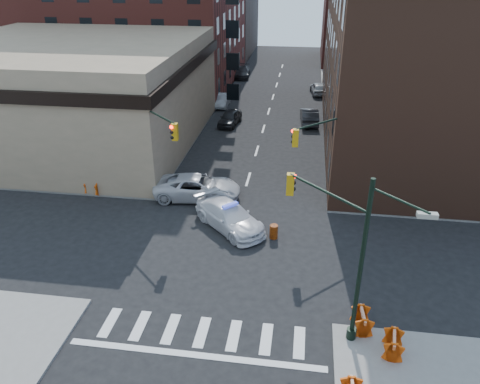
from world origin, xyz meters
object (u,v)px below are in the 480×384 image
(barrel_road, at_px, (274,232))
(barricade_se_a, at_px, (362,321))
(parked_car_wfar, at_px, (222,100))
(parked_car_enear, at_px, (309,116))
(barrel_bank, at_px, (176,195))
(pedestrian_a, at_px, (144,165))
(pedestrian_b, at_px, (101,174))
(police_car, at_px, (230,217))
(parked_car_wnear, at_px, (230,118))
(barricade_nw_a, at_px, (142,184))
(pickup, at_px, (197,187))

(barrel_road, distance_m, barricade_se_a, 8.84)
(parked_car_wfar, relative_size, barrel_road, 4.65)
(parked_car_wfar, relative_size, parked_car_enear, 0.87)
(parked_car_wfar, bearing_deg, barrel_bank, -88.29)
(barricade_se_a, bearing_deg, parked_car_wfar, 15.37)
(parked_car_enear, distance_m, barrel_road, 22.69)
(parked_car_wfar, height_order, pedestrian_a, pedestrian_a)
(pedestrian_b, xyz_separation_m, barricade_se_a, (18.01, -12.73, -0.47))
(police_car, relative_size, barrel_bank, 5.25)
(parked_car_wnear, relative_size, parked_car_wfar, 1.02)
(parked_car_wfar, xyz_separation_m, parked_car_enear, (10.01, -4.86, 0.10))
(pedestrian_a, relative_size, barrel_road, 1.73)
(police_car, bearing_deg, parked_car_wnear, 53.75)
(pedestrian_a, distance_m, barrel_road, 13.23)
(pedestrian_a, height_order, barricade_se_a, pedestrian_a)
(barricade_nw_a, bearing_deg, pedestrian_a, 104.17)
(parked_car_wfar, relative_size, barricade_nw_a, 3.37)
(pedestrian_a, bearing_deg, barrel_road, -27.01)
(parked_car_wfar, bearing_deg, parked_car_wnear, -73.81)
(barrel_bank, height_order, barricade_nw_a, barricade_nw_a)
(police_car, xyz_separation_m, parked_car_wfar, (-5.25, 26.66, -0.12))
(parked_car_enear, bearing_deg, barricade_se_a, 90.61)
(police_car, bearing_deg, parked_car_wfar, 55.60)
(barrel_bank, height_order, barricade_se_a, barricade_se_a)
(parked_car_wfar, bearing_deg, police_car, -79.41)
(parked_car_enear, bearing_deg, barrel_bank, 59.58)
(police_car, relative_size, barricade_se_a, 4.20)
(barricade_nw_a, bearing_deg, parked_car_enear, 55.59)
(pedestrian_b, relative_size, barrel_bank, 1.82)
(parked_car_wnear, xyz_separation_m, pedestrian_a, (-4.62, -13.40, 0.20))
(barrel_road, bearing_deg, parked_car_enear, 85.26)
(pickup, relative_size, parked_car_enear, 1.27)
(barrel_bank, bearing_deg, barricade_se_a, -43.62)
(pickup, height_order, barricade_nw_a, pickup)
(pedestrian_b, relative_size, barrel_road, 2.15)
(parked_car_wfar, xyz_separation_m, pedestrian_b, (-5.21, -22.25, 0.43))
(pickup, relative_size, barricade_se_a, 4.62)
(pedestrian_b, bearing_deg, barrel_road, -36.80)
(pedestrian_a, bearing_deg, barrel_bank, -38.51)
(barricade_se_a, bearing_deg, pedestrian_a, 40.92)
(parked_car_wnear, height_order, barricade_nw_a, parked_car_wnear)
(parked_car_wnear, height_order, parked_car_enear, parked_car_enear)
(parked_car_wfar, xyz_separation_m, barricade_nw_a, (-2.01, -22.47, -0.07))
(police_car, distance_m, parked_car_enear, 22.31)
(barrel_road, xyz_separation_m, barricade_nw_a, (-10.14, 5.00, 0.17))
(pedestrian_a, bearing_deg, barricade_nw_a, -67.56)
(parked_car_enear, bearing_deg, barrel_road, 80.59)
(parked_car_wnear, xyz_separation_m, barricade_se_a, (10.85, -28.52, -0.08))
(police_car, xyz_separation_m, barricade_se_a, (7.55, -8.33, -0.16))
(pedestrian_b, xyz_separation_m, barrel_bank, (6.15, -1.43, -0.59))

